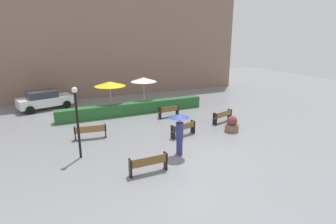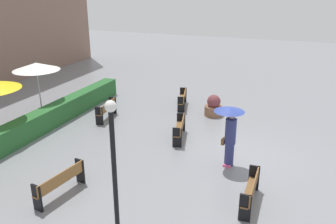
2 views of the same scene
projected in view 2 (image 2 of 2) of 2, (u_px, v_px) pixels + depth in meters
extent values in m
plane|color=gray|center=(238.00, 157.00, 13.07)|extent=(60.00, 60.00, 0.00)
cube|color=brown|center=(179.00, 129.00, 14.49)|extent=(1.77, 0.68, 0.04)
cube|color=brown|center=(182.00, 124.00, 14.41)|extent=(1.72, 0.46, 0.35)
cube|color=black|center=(177.00, 138.00, 13.74)|extent=(0.15, 0.36, 0.82)
cube|color=black|center=(181.00, 122.00, 15.27)|extent=(0.15, 0.36, 0.82)
cube|color=brown|center=(106.00, 110.00, 16.61)|extent=(1.68, 0.45, 0.04)
cube|color=brown|center=(108.00, 106.00, 16.51)|extent=(1.65, 0.23, 0.37)
cube|color=black|center=(99.00, 116.00, 15.92)|extent=(0.10, 0.36, 0.85)
cube|color=black|center=(113.00, 105.00, 17.32)|extent=(0.10, 0.36, 0.85)
cube|color=olive|center=(182.00, 99.00, 18.21)|extent=(1.75, 0.70, 0.04)
cube|color=olive|center=(185.00, 95.00, 18.13)|extent=(1.69, 0.49, 0.36)
cube|color=black|center=(181.00, 105.00, 17.46)|extent=(0.15, 0.35, 0.81)
cube|color=black|center=(183.00, 95.00, 18.97)|extent=(0.15, 0.35, 0.81)
cube|color=olive|center=(59.00, 183.00, 10.59)|extent=(1.88, 0.48, 0.04)
cube|color=olive|center=(62.00, 178.00, 10.46)|extent=(1.85, 0.30, 0.38)
cube|color=black|center=(37.00, 198.00, 9.88)|extent=(0.10, 0.33, 0.83)
cube|color=black|center=(80.00, 171.00, 11.30)|extent=(0.10, 0.33, 0.83)
cube|color=brown|center=(249.00, 191.00, 10.18)|extent=(1.80, 0.24, 0.04)
cube|color=brown|center=(254.00, 186.00, 10.06)|extent=(1.80, 0.05, 0.38)
cube|color=black|center=(245.00, 208.00, 9.44)|extent=(0.06, 0.33, 0.83)
cube|color=black|center=(254.00, 178.00, 10.91)|extent=(0.06, 0.33, 0.83)
cylinder|color=navy|center=(229.00, 154.00, 12.37)|extent=(0.32, 0.32, 0.84)
cube|color=#F2598C|center=(228.00, 165.00, 12.45)|extent=(0.36, 0.31, 0.08)
cylinder|color=navy|center=(231.00, 131.00, 12.07)|extent=(0.38, 0.38, 0.91)
sphere|color=tan|center=(232.00, 116.00, 11.87)|extent=(0.21, 0.21, 0.21)
cube|color=brown|center=(224.00, 141.00, 12.30)|extent=(0.29, 0.15, 0.22)
cylinder|color=black|center=(228.00, 122.00, 12.00)|extent=(0.02, 0.02, 0.90)
cone|color=navy|center=(229.00, 109.00, 11.84)|extent=(1.05, 1.05, 0.16)
cylinder|color=brown|center=(213.00, 111.00, 17.14)|extent=(0.87, 0.87, 0.47)
sphere|color=brown|center=(214.00, 101.00, 16.98)|extent=(0.65, 0.65, 0.65)
cylinder|color=black|center=(115.00, 177.00, 8.52)|extent=(0.12, 0.12, 3.36)
sphere|color=white|center=(110.00, 106.00, 7.90)|extent=(0.28, 0.28, 0.28)
cylinder|color=silver|center=(39.00, 92.00, 16.67)|extent=(0.06, 0.06, 2.45)
cone|color=white|center=(36.00, 66.00, 16.25)|extent=(2.13, 2.13, 0.35)
cube|color=#28602D|center=(44.00, 120.00, 15.35)|extent=(11.56, 0.70, 0.91)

